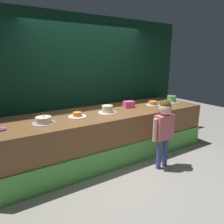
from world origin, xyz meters
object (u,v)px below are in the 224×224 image
Objects in this scene: cake_far_left at (44,120)px; cake_far_right at (171,99)px; donut at (1,129)px; child_figure at (164,125)px; pink_box at (129,104)px; cake_center at (107,109)px; cake_right at (153,103)px; cake_left at (77,115)px.

cake_far_right reaches higher than cake_far_left.
donut is at bearing -179.00° from cake_far_left.
child_figure is 0.98m from pink_box.
cake_center reaches higher than cake_right.
cake_far_left is (0.58, 0.01, 0.03)m from donut.
pink_box is at bearing 4.36° from donut.
cake_far_left is at bearing -178.26° from cake_far_right.
child_figure reaches higher than cake_far_right.
child_figure reaches higher than cake_center.
donut is at bearing -178.29° from cake_center.
cake_far_left is (-1.73, -0.17, -0.02)m from pink_box.
cake_right is (1.16, 0.04, -0.02)m from cake_center.
cake_far_right reaches higher than donut.
child_figure is at bearing -24.63° from cake_far_left.
cake_left is (-1.16, -0.09, -0.04)m from pink_box.
pink_box is 1.74m from cake_far_left.
cake_far_right is (3.47, 0.10, 0.05)m from donut.
cake_left is at bearing 7.19° from cake_far_left.
cake_left is at bearing -179.63° from cake_far_right.
child_figure is 3.84× the size of cake_left.
cake_far_left reaches higher than cake_right.
cake_far_right is at bearing 1.74° from cake_far_left.
cake_far_right reaches higher than pink_box.
pink_box reaches higher than donut.
child_figure is 3.45× the size of cake_far_right.
cake_far_left is 1.16m from cake_center.
pink_box is 0.59m from cake_right.
pink_box is 0.64× the size of cake_left.
cake_left is at bearing 4.11° from donut.
cake_left is 0.58m from cake_center.
donut is at bearing -175.89° from cake_left.
pink_box is 0.58× the size of cake_center.
child_figure is 2.46m from donut.
child_figure is 10.34× the size of donut.
cake_right is at bearing -8.66° from pink_box.
cake_left reaches higher than donut.
donut is 0.34× the size of cake_far_left.
cake_center is at bearing 2.06° from cake_far_left.
cake_center is at bearing -167.85° from pink_box.
cake_far_left is 1.13× the size of cake_right.
cake_center is (1.16, 0.04, 0.01)m from cake_far_left.
cake_far_left is at bearing 1.00° from donut.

